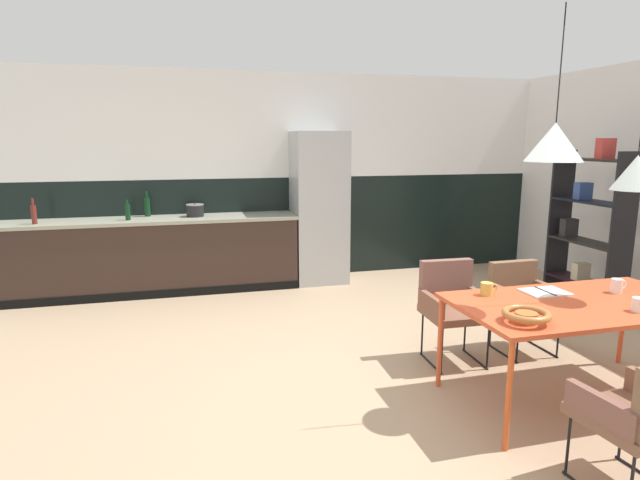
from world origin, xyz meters
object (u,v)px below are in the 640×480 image
at_px(armchair_corner_seat, 521,294).
at_px(mug_dark_espresso, 487,289).
at_px(bottle_wine_green, 147,206).
at_px(open_book, 545,292).
at_px(cooking_pot, 195,210).
at_px(fruit_bowl, 526,315).
at_px(bottle_vinegar_dark, 128,211).
at_px(armchair_near_window, 451,299).
at_px(bottle_oil_tall, 34,214).
at_px(mug_white_ceramic, 639,305).
at_px(refrigerator_column, 319,208).
at_px(mug_wide_latte, 617,286).
at_px(pendant_lamp_over_table_far, 636,172).
at_px(open_shelf_unit, 588,222).
at_px(pendant_lamp_over_table_near, 554,142).
at_px(dining_table, 580,307).

height_order(armchair_corner_seat, mug_dark_espresso, mug_dark_espresso).
bearing_deg(bottle_wine_green, open_book, -49.86).
relative_size(armchair_corner_seat, cooking_pot, 3.63).
bearing_deg(fruit_bowl, bottle_vinegar_dark, 124.99).
xyz_separation_m(armchair_corner_seat, open_book, (-0.28, -0.65, 0.23)).
relative_size(armchair_near_window, bottle_oil_tall, 2.89).
bearing_deg(fruit_bowl, mug_white_ceramic, 0.02).
relative_size(refrigerator_column, bottle_vinegar_dark, 8.17).
xyz_separation_m(mug_wide_latte, bottle_vinegar_dark, (-3.68, 3.37, 0.23)).
bearing_deg(refrigerator_column, fruit_bowl, -85.34).
bearing_deg(pendant_lamp_over_table_far, open_shelf_unit, 54.15).
height_order(armchair_corner_seat, cooking_pot, cooking_pot).
height_order(mug_wide_latte, pendant_lamp_over_table_far, pendant_lamp_over_table_far).
xyz_separation_m(cooking_pot, bottle_wine_green, (-0.56, 0.16, 0.05)).
bearing_deg(armchair_near_window, mug_white_ceramic, 124.68).
height_order(mug_wide_latte, mug_white_ceramic, mug_wide_latte).
bearing_deg(armchair_near_window, bottle_oil_tall, -32.50).
xyz_separation_m(refrigerator_column, pendant_lamp_over_table_near, (0.59, -3.61, 0.84)).
relative_size(armchair_near_window, fruit_bowl, 2.85).
height_order(open_book, mug_wide_latte, mug_wide_latte).
bearing_deg(pendant_lamp_over_table_far, fruit_bowl, -165.04).
distance_m(dining_table, armchair_corner_seat, 0.94).
bearing_deg(mug_dark_espresso, bottle_wine_green, 126.09).
xyz_separation_m(fruit_bowl, cooking_pot, (-1.87, 3.87, 0.21)).
bearing_deg(pendant_lamp_over_table_far, bottle_vinegar_dark, 135.83).
bearing_deg(mug_dark_espresso, dining_table, -29.83).
relative_size(dining_table, mug_dark_espresso, 13.12).
distance_m(mug_white_ceramic, bottle_wine_green, 5.20).
relative_size(refrigerator_column, pendant_lamp_over_table_far, 1.69).
bearing_deg(mug_white_ceramic, open_book, 121.20).
bearing_deg(refrigerator_column, bottle_oil_tall, -177.97).
xyz_separation_m(open_book, mug_dark_espresso, (-0.44, 0.06, 0.04)).
relative_size(mug_wide_latte, mug_white_ceramic, 1.02).
relative_size(bottle_vinegar_dark, pendant_lamp_over_table_near, 0.25).
xyz_separation_m(bottle_vinegar_dark, pendant_lamp_over_table_far, (3.60, -3.50, 0.60)).
bearing_deg(pendant_lamp_over_table_far, open_book, 149.80).
relative_size(bottle_wine_green, pendant_lamp_over_table_near, 0.33).
height_order(open_book, bottle_vinegar_dark, bottle_vinegar_dark).
relative_size(mug_wide_latte, pendant_lamp_over_table_far, 0.11).
height_order(refrigerator_column, cooking_pot, refrigerator_column).
distance_m(mug_wide_latte, mug_dark_espresso, 0.97).
relative_size(cooking_pot, bottle_wine_green, 0.68).
xyz_separation_m(mug_wide_latte, mug_white_ceramic, (-0.20, -0.39, -0.01)).
relative_size(refrigerator_column, dining_table, 1.12).
relative_size(dining_table, open_book, 5.64).
bearing_deg(bottle_oil_tall, armchair_corner_seat, -29.95).
distance_m(refrigerator_column, armchair_corner_seat, 2.93).
bearing_deg(pendant_lamp_over_table_far, pendant_lamp_over_table_near, -177.29).
bearing_deg(pendant_lamp_over_table_far, cooking_pot, 128.20).
bearing_deg(mug_wide_latte, dining_table, -163.80).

